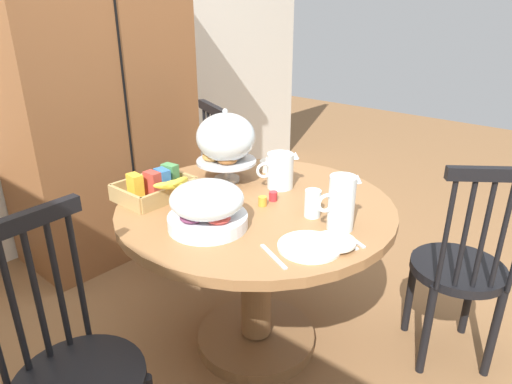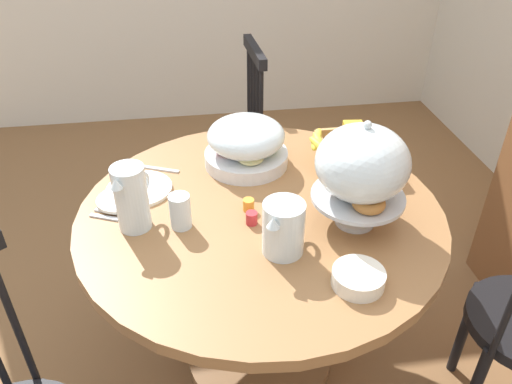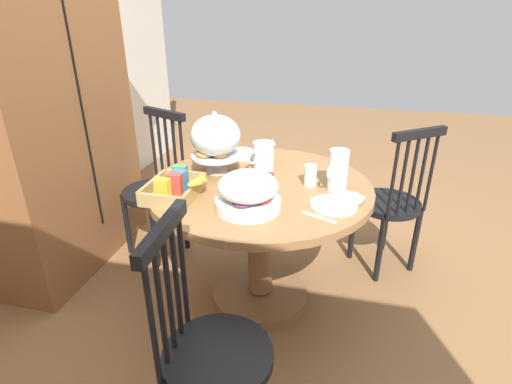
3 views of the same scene
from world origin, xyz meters
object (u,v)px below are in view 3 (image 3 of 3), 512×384
cereal_bowl (242,154)px  cereal_basket (177,187)px  wooden_armoire (42,116)px  pastry_stand_with_dome (215,138)px  fruit_platter_covered (248,192)px  drinking_glass (310,175)px  milk_pitcher (263,157)px  china_plate_large (334,205)px  dining_table (260,221)px  windsor_chair_near_window (156,191)px  windsor_chair_by_cabinet (211,355)px  orange_juice_pitcher (338,172)px  windsor_chair_facing_door (391,205)px  china_plate_small (347,198)px

cereal_bowl → cereal_basket: bearing=164.7°
wooden_armoire → pastry_stand_with_dome: (-0.03, -1.10, -0.05)m
fruit_platter_covered → drinking_glass: (0.33, -0.24, -0.03)m
milk_pitcher → china_plate_large: milk_pitcher is taller
dining_table → cereal_bowl: cereal_bowl is taller
windsor_chair_near_window → cereal_basket: bearing=-143.3°
windsor_chair_near_window → windsor_chair_by_cabinet: 1.49m
windsor_chair_by_cabinet → pastry_stand_with_dome: pastry_stand_with_dome is taller
windsor_chair_near_window → windsor_chair_by_cabinet: (-1.24, -0.83, 0.00)m
china_plate_large → pastry_stand_with_dome: bearing=67.4°
wooden_armoire → china_plate_large: bearing=-99.9°
cereal_basket → cereal_bowl: 0.62m
windsor_chair_by_cabinet → orange_juice_pitcher: size_ratio=4.68×
windsor_chair_facing_door → pastry_stand_with_dome: 1.18m
windsor_chair_by_cabinet → drinking_glass: size_ratio=8.86×
windsor_chair_facing_door → orange_juice_pitcher: (-0.48, 0.33, 0.38)m
milk_pitcher → cereal_bowl: 0.24m
fruit_platter_covered → milk_pitcher: (0.49, 0.04, -0.01)m
fruit_platter_covered → windsor_chair_by_cabinet: bearing=-178.5°
pastry_stand_with_dome → cereal_basket: pastry_stand_with_dome is taller
cereal_bowl → drinking_glass: 0.55m
dining_table → cereal_basket: (-0.23, 0.36, 0.27)m
windsor_chair_near_window → orange_juice_pitcher: bearing=-105.6°
pastry_stand_with_dome → china_plate_small: 0.77m
orange_juice_pitcher → cereal_bowl: orange_juice_pitcher is taller
windsor_chair_near_window → pastry_stand_with_dome: size_ratio=2.83×
china_plate_large → drinking_glass: (0.22, 0.14, 0.05)m
milk_pitcher → cereal_basket: size_ratio=0.56×
windsor_chair_by_cabinet → windsor_chair_facing_door: bearing=-26.5°
milk_pitcher → cereal_basket: milk_pitcher is taller
wooden_armoire → windsor_chair_facing_door: wooden_armoire is taller
dining_table → orange_juice_pitcher: 0.50m
windsor_chair_facing_door → cereal_basket: (-0.74, 1.08, 0.33)m
china_plate_small → windsor_chair_by_cabinet: bearing=151.8°
cereal_basket → china_plate_large: bearing=-85.3°
dining_table → fruit_platter_covered: (-0.29, -0.01, 0.31)m
china_plate_large → drinking_glass: drinking_glass is taller
windsor_chair_near_window → pastry_stand_with_dome: (-0.25, -0.53, 0.49)m
windsor_chair_by_cabinet → milk_pitcher: (1.09, 0.06, 0.36)m
wooden_armoire → drinking_glass: wooden_armoire is taller
pastry_stand_with_dome → china_plate_small: pastry_stand_with_dome is taller
windsor_chair_facing_door → drinking_glass: (-0.46, 0.47, 0.34)m
windsor_chair_facing_door → cereal_bowl: (-0.14, 0.92, 0.31)m
cereal_bowl → fruit_platter_covered: bearing=-162.3°
cereal_bowl → windsor_chair_facing_door: bearing=-81.1°
fruit_platter_covered → china_plate_small: (0.19, -0.44, -0.07)m
windsor_chair_facing_door → windsor_chair_near_window: bearing=95.7°
dining_table → windsor_chair_by_cabinet: (-0.88, -0.02, -0.07)m
cereal_bowl → drinking_glass: drinking_glass is taller
wooden_armoire → windsor_chair_by_cabinet: size_ratio=2.01×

